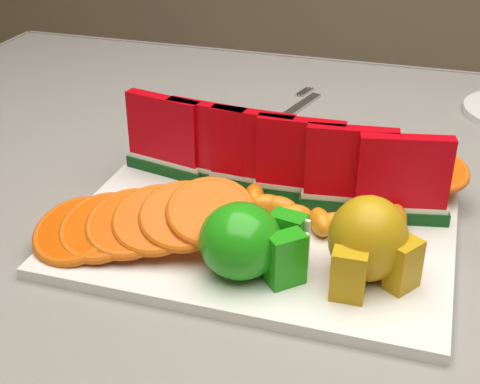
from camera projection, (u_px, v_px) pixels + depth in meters
table at (344, 271)px, 0.83m from camera, size 1.40×0.90×0.75m
tablecloth at (348, 229)px, 0.80m from camera, size 1.53×1.03×0.20m
platter at (260, 228)px, 0.71m from camera, size 0.40×0.30×0.01m
apple_cluster at (248, 242)px, 0.62m from camera, size 0.11×0.10×0.07m
pear_cluster at (369, 242)px, 0.61m from camera, size 0.10×0.10×0.08m
fork at (293, 110)px, 1.02m from camera, size 0.06×0.19×0.00m
watermelon_row at (276, 158)px, 0.74m from camera, size 0.39×0.07×0.10m
orange_fan_front at (143, 221)px, 0.66m from camera, size 0.24×0.15×0.06m
orange_fan_back at (311, 160)px, 0.79m from camera, size 0.38×0.10×0.05m
tangerine_segments at (291, 209)px, 0.71m from camera, size 0.25×0.08×0.03m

